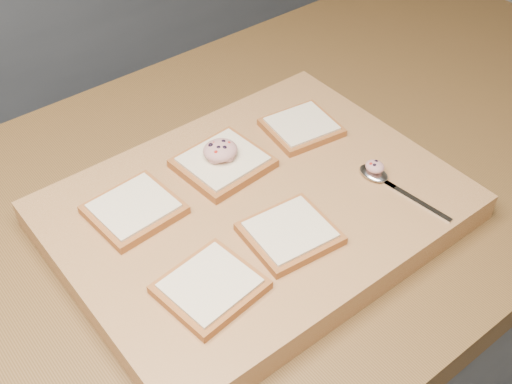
# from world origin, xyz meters

# --- Properties ---
(cutting_board) EXTENTS (0.56, 0.42, 0.04)m
(cutting_board) POSITION_xyz_m (0.11, -0.07, 0.92)
(cutting_board) COLOR #A87A48
(cutting_board) RESTS_ON island_counter
(bread_far_left) EXTENTS (0.12, 0.11, 0.02)m
(bread_far_left) POSITION_xyz_m (-0.04, 0.02, 0.95)
(bread_far_left) COLOR #9B5C28
(bread_far_left) RESTS_ON cutting_board
(bread_far_center) EXTENTS (0.13, 0.12, 0.02)m
(bread_far_center) POSITION_xyz_m (0.12, 0.02, 0.95)
(bread_far_center) COLOR #9B5C28
(bread_far_center) RESTS_ON cutting_board
(bread_far_right) EXTENTS (0.12, 0.11, 0.02)m
(bread_far_right) POSITION_xyz_m (0.27, 0.02, 0.95)
(bread_far_right) COLOR #9B5C28
(bread_far_right) RESTS_ON cutting_board
(bread_near_left) EXTENTS (0.13, 0.12, 0.02)m
(bread_near_left) POSITION_xyz_m (-0.03, -0.16, 0.95)
(bread_near_left) COLOR #9B5C28
(bread_near_left) RESTS_ON cutting_board
(bread_near_center) EXTENTS (0.12, 0.12, 0.02)m
(bread_near_center) POSITION_xyz_m (0.10, -0.15, 0.95)
(bread_near_center) COLOR #9B5C28
(bread_near_center) RESTS_ON cutting_board
(tuna_salad_dollop) EXTENTS (0.05, 0.05, 0.02)m
(tuna_salad_dollop) POSITION_xyz_m (0.12, 0.03, 0.97)
(tuna_salad_dollop) COLOR tan
(tuna_salad_dollop) RESTS_ON bread_far_center
(spoon) EXTENTS (0.04, 0.16, 0.01)m
(spoon) POSITION_xyz_m (0.28, -0.15, 0.95)
(spoon) COLOR silver
(spoon) RESTS_ON cutting_board
(spoon_salad) EXTENTS (0.03, 0.03, 0.02)m
(spoon_salad) POSITION_xyz_m (0.28, -0.13, 0.96)
(spoon_salad) COLOR tan
(spoon_salad) RESTS_ON spoon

